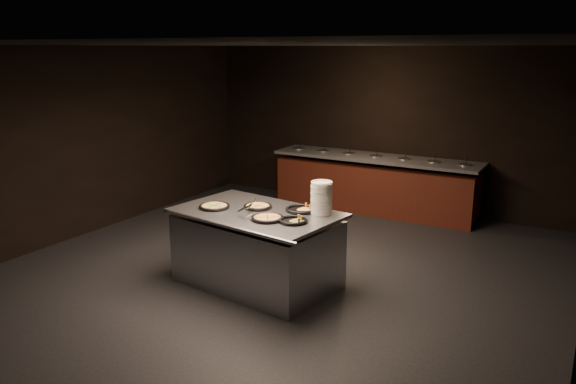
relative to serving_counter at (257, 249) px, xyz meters
name	(u,v)px	position (x,y,z in m)	size (l,w,h in m)	color
room	(270,168)	(0.07, 0.20, 1.00)	(7.02, 8.02, 2.92)	black
salad_bar	(374,187)	(0.07, 3.76, -0.01)	(3.70, 0.83, 1.18)	#521D13
serving_counter	(257,249)	(0.00, 0.00, 0.00)	(2.11, 1.51, 0.94)	silver
plate_stack	(321,198)	(0.73, 0.30, 0.69)	(0.25, 0.25, 0.39)	white
pan_veggie_whole	(214,206)	(-0.53, -0.13, 0.51)	(0.38, 0.38, 0.04)	black
pan_cheese_whole	(258,206)	(-0.07, 0.14, 0.51)	(0.35, 0.35, 0.04)	black
pan_cheese_slices_a	(301,209)	(0.46, 0.29, 0.51)	(0.38, 0.38, 0.04)	black
pan_cheese_slices_b	(267,218)	(0.30, -0.22, 0.51)	(0.38, 0.38, 0.04)	black
pan_veggie_slices	(293,220)	(0.60, -0.16, 0.51)	(0.34, 0.34, 0.04)	black
server_left	(253,204)	(-0.06, 0.02, 0.56)	(0.10, 0.31, 0.15)	silver
server_right	(248,211)	(0.07, -0.29, 0.58)	(0.36, 0.12, 0.17)	silver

